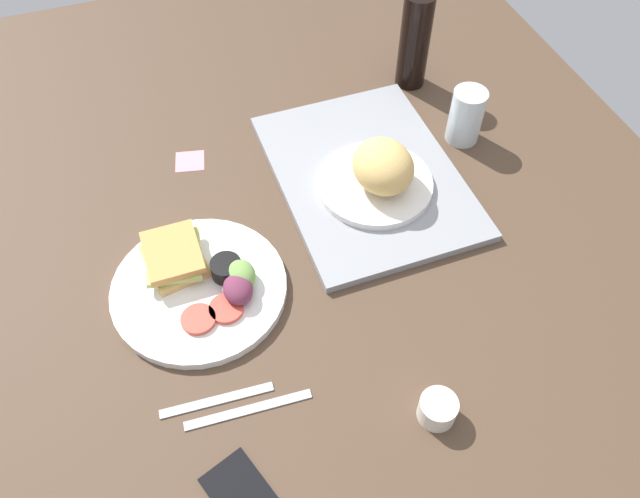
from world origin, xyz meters
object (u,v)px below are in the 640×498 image
object	(u,v)px
serving_tray	(366,175)
espresso_cup	(438,409)
drinking_glass	(466,116)
bread_plate_near	(380,173)
sticky_note	(190,161)
soda_bottle	(415,41)
knife	(248,409)
plate_with_salad	(200,282)
fork	(217,400)

from	to	relation	value
serving_tray	espresso_cup	bearing A→B (deg)	-10.08
drinking_glass	espresso_cup	size ratio (longest dim) A/B	2.02
bread_plate_near	sticky_note	size ratio (longest dim) A/B	3.86
soda_bottle	sticky_note	size ratio (longest dim) A/B	3.69
drinking_glass	knife	world-z (taller)	drinking_glass
drinking_glass	soda_bottle	size ratio (longest dim) A/B	0.55
plate_with_salad	drinking_glass	size ratio (longest dim) A/B	2.57
knife	drinking_glass	bearing A→B (deg)	40.26
serving_tray	plate_with_salad	size ratio (longest dim) A/B	1.54
plate_with_salad	fork	size ratio (longest dim) A/B	1.71
soda_bottle	fork	bearing A→B (deg)	-44.49
espresso_cup	sticky_note	world-z (taller)	espresso_cup
knife	fork	bearing A→B (deg)	146.72
bread_plate_near	espresso_cup	bearing A→B (deg)	-11.83
bread_plate_near	espresso_cup	size ratio (longest dim) A/B	3.86
plate_with_salad	fork	bearing A→B (deg)	-6.66
fork	espresso_cup	bearing A→B (deg)	-19.52
espresso_cup	fork	xyz separation A→B (cm)	(-12.84, -29.57, -1.75)
bread_plate_near	espresso_cup	distance (cm)	44.49
serving_tray	drinking_glass	bearing A→B (deg)	100.48
serving_tray	espresso_cup	world-z (taller)	espresso_cup
knife	sticky_note	xyz separation A→B (cm)	(-53.92, 3.06, -0.19)
espresso_cup	knife	bearing A→B (deg)	-111.05
plate_with_salad	espresso_cup	bearing A→B (deg)	39.03
bread_plate_near	espresso_cup	world-z (taller)	bread_plate_near
drinking_glass	soda_bottle	bearing A→B (deg)	-173.14
knife	plate_with_salad	bearing A→B (deg)	97.43
serving_tray	fork	xyz separation A→B (cm)	(34.98, -38.06, -0.55)
soda_bottle	sticky_note	xyz separation A→B (cm)	(8.32, -51.14, -10.28)
bread_plate_near	fork	bearing A→B (deg)	-51.66
soda_bottle	fork	size ratio (longest dim) A/B	1.22
fork	knife	xyz separation A→B (cm)	(3.00, 4.00, 0.00)
plate_with_salad	serving_tray	bearing A→B (deg)	111.90
knife	soda_bottle	bearing A→B (deg)	52.54
espresso_cup	knife	xyz separation A→B (cm)	(-9.84, -25.57, -1.75)
sticky_note	fork	bearing A→B (deg)	-7.89
serving_tray	plate_with_salad	bearing A→B (deg)	-68.10
sticky_note	serving_tray	bearing A→B (deg)	62.80
drinking_glass	knife	distance (cm)	70.79
plate_with_salad	knife	distance (cm)	23.75
plate_with_salad	espresso_cup	xyz separation A→B (cm)	(33.49, 27.15, 0.32)
bread_plate_near	soda_bottle	size ratio (longest dim) A/B	1.05
plate_with_salad	drinking_glass	xyz separation A→B (cm)	(-18.50, 58.20, 3.98)
serving_tray	sticky_note	distance (cm)	34.87
serving_tray	soda_bottle	bearing A→B (deg)	140.30
fork	serving_tray	bearing A→B (deg)	46.54
knife	sticky_note	size ratio (longest dim) A/B	3.39
plate_with_salad	sticky_note	bearing A→B (deg)	171.27
fork	knife	bearing A→B (deg)	-32.92
fork	drinking_glass	bearing A→B (deg)	36.81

